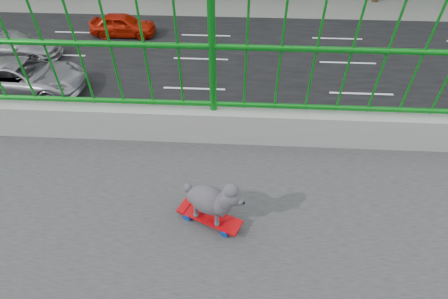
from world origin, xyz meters
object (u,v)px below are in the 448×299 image
Objects in this scene: car_3 at (14,46)px; car_4 at (123,25)px; car_2 at (24,77)px; skateboard at (210,217)px; poodle at (212,199)px.

car_4 is at bearing -57.76° from car_3.
car_2 is at bearing -145.36° from car_3.
car_2 is at bearing 155.91° from car_4.
car_2 is 1.44× the size of car_4.
poodle reaches higher than skateboard.
car_4 is at bearing -135.28° from poodle.
poodle reaches higher than car_2.
car_3 is (-15.11, -12.11, -6.34)m from skateboard.
poodle is 20.46m from car_3.
car_2 reaches higher than car_4.
skateboard is at bearing -90.00° from poodle.
skateboard is 1.15× the size of poodle.
poodle is 0.07× the size of car_2.
skateboard is 0.10× the size of car_3.
car_4 is (-6.40, 2.86, -0.11)m from car_2.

